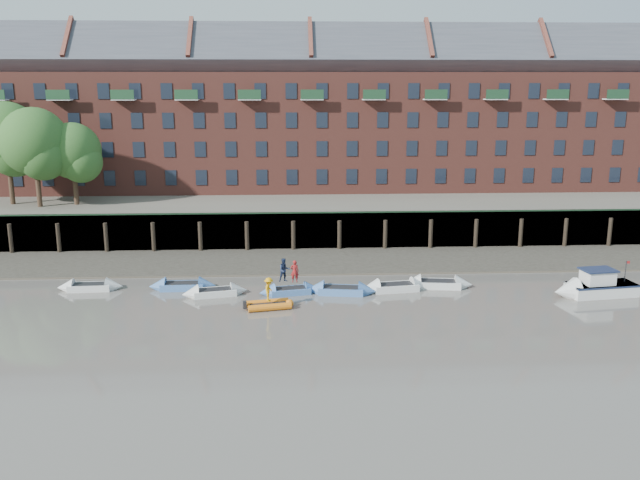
{
  "coord_description": "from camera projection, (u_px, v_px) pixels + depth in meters",
  "views": [
    {
      "loc": [
        -2.45,
        -35.33,
        14.37
      ],
      "look_at": [
        -0.16,
        12.0,
        3.2
      ],
      "focal_mm": 38.0,
      "sensor_mm": 36.0,
      "label": 1
    }
  ],
  "objects": [
    {
      "name": "rowboat_4",
      "position": [
        341.0,
        290.0,
        46.79
      ],
      "size": [
        4.97,
        2.1,
        1.4
      ],
      "rotation": [
        0.0,
        0.0,
        -0.15
      ],
      "color": "#4671AF",
      "rests_on": "ground"
    },
    {
      "name": "tree_cluster",
      "position": [
        31.0,
        142.0,
        61.07
      ],
      "size": [
        11.76,
        7.74,
        9.4
      ],
      "color": "#3A281C",
      "rests_on": "bank_terrace"
    },
    {
      "name": "rowboat_1",
      "position": [
        183.0,
        286.0,
        47.8
      ],
      "size": [
        4.7,
        1.44,
        1.36
      ],
      "rotation": [
        0.0,
        0.0,
        0.02
      ],
      "color": "#4671AF",
      "rests_on": "ground"
    },
    {
      "name": "person_rower_a",
      "position": [
        295.0,
        271.0,
        46.44
      ],
      "size": [
        0.57,
        0.38,
        1.57
      ],
      "primitive_type": "imported",
      "rotation": [
        0.0,
        0.0,
        3.15
      ],
      "color": "maroon",
      "rests_on": "rowboat_3"
    },
    {
      "name": "rowboat_5",
      "position": [
        395.0,
        287.0,
        47.5
      ],
      "size": [
        5.04,
        2.12,
        1.42
      ],
      "rotation": [
        0.0,
        0.0,
        0.15
      ],
      "color": "silver",
      "rests_on": "ground"
    },
    {
      "name": "rowboat_6",
      "position": [
        438.0,
        284.0,
        48.24
      ],
      "size": [
        5.04,
        2.03,
        1.42
      ],
      "rotation": [
        0.0,
        0.0,
        -0.13
      ],
      "color": "silver",
      "rests_on": "ground"
    },
    {
      "name": "motor_launch",
      "position": [
        589.0,
        287.0,
        46.21
      ],
      "size": [
        6.02,
        2.68,
        2.4
      ],
      "rotation": [
        0.0,
        0.0,
        3.28
      ],
      "color": "silver",
      "rests_on": "ground"
    },
    {
      "name": "river_wall",
      "position": [
        316.0,
        231.0,
        59.15
      ],
      "size": [
        110.0,
        1.23,
        3.3
      ],
      "color": "#2D2A26",
      "rests_on": "ground"
    },
    {
      "name": "rib_tender",
      "position": [
        270.0,
        305.0,
        43.82
      ],
      "size": [
        3.13,
        1.96,
        0.53
      ],
      "rotation": [
        0.0,
        0.0,
        0.2
      ],
      "color": "orange",
      "rests_on": "ground"
    },
    {
      "name": "apartment_terrace",
      "position": [
        310.0,
        96.0,
        70.78
      ],
      "size": [
        80.6,
        15.56,
        20.98
      ],
      "color": "brown",
      "rests_on": "bank_terrace"
    },
    {
      "name": "person_rower_b",
      "position": [
        284.0,
        270.0,
        46.6
      ],
      "size": [
        0.95,
        0.83,
        1.65
      ],
      "primitive_type": "imported",
      "rotation": [
        0.0,
        0.0,
        0.3
      ],
      "color": "#19233F",
      "rests_on": "rowboat_3"
    },
    {
      "name": "rowboat_0",
      "position": [
        90.0,
        287.0,
        47.61
      ],
      "size": [
        4.55,
        1.49,
        1.31
      ],
      "rotation": [
        0.0,
        0.0,
        0.04
      ],
      "color": "silver",
      "rests_on": "ground"
    },
    {
      "name": "mud_band",
      "position": [
        320.0,
        273.0,
        51.95
      ],
      "size": [
        110.0,
        1.6,
        0.1
      ],
      "primitive_type": "cube",
      "color": "#4C4336",
      "rests_on": "ground"
    },
    {
      "name": "rowboat_3",
      "position": [
        290.0,
        291.0,
        46.76
      ],
      "size": [
        4.44,
        2.08,
        1.24
      ],
      "rotation": [
        0.0,
        0.0,
        0.2
      ],
      "color": "#4671AF",
      "rests_on": "ground"
    },
    {
      "name": "ground",
      "position": [
        333.0,
        345.0,
        37.76
      ],
      "size": [
        220.0,
        220.0,
        0.0
      ],
      "primitive_type": "plane",
      "color": "#645E57",
      "rests_on": "ground"
    },
    {
      "name": "bank_terrace",
      "position": [
        311.0,
        203.0,
        72.39
      ],
      "size": [
        110.0,
        28.0,
        3.2
      ],
      "primitive_type": "cube",
      "color": "#5E594D",
      "rests_on": "ground"
    },
    {
      "name": "person_rib_crew",
      "position": [
        269.0,
        290.0,
        43.51
      ],
      "size": [
        0.78,
        1.12,
        1.58
      ],
      "primitive_type": "imported",
      "rotation": [
        0.0,
        0.0,
        1.37
      ],
      "color": "orange",
      "rests_on": "rib_tender"
    },
    {
      "name": "foreshore",
      "position": [
        318.0,
        261.0,
        55.26
      ],
      "size": [
        110.0,
        8.0,
        0.5
      ],
      "primitive_type": "cube",
      "color": "#3D382F",
      "rests_on": "ground"
    },
    {
      "name": "rowboat_2",
      "position": [
        215.0,
        292.0,
        46.4
      ],
      "size": [
        4.63,
        2.18,
        1.29
      ],
      "rotation": [
        0.0,
        0.0,
        0.21
      ],
      "color": "silver",
      "rests_on": "ground"
    }
  ]
}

